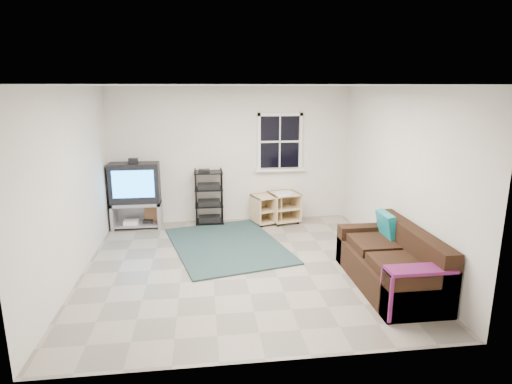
{
  "coord_description": "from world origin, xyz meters",
  "views": [
    {
      "loc": [
        -0.55,
        -5.87,
        2.58
      ],
      "look_at": [
        0.25,
        0.4,
        1.02
      ],
      "focal_mm": 30.0,
      "sensor_mm": 36.0,
      "label": 1
    }
  ],
  "objects": [
    {
      "name": "room",
      "position": [
        0.95,
        2.27,
        1.48
      ],
      "size": [
        4.6,
        4.62,
        4.6
      ],
      "color": "gray",
      "rests_on": "ground"
    },
    {
      "name": "side_table_left",
      "position": [
        0.62,
        2.02,
        0.29
      ],
      "size": [
        0.59,
        0.59,
        0.55
      ],
      "rotation": [
        0.0,
        0.0,
        0.33
      ],
      "color": "#D4B582",
      "rests_on": "ground"
    },
    {
      "name": "sofa",
      "position": [
        1.89,
        -0.89,
        0.3
      ],
      "size": [
        0.84,
        1.89,
        0.86
      ],
      "color": "black",
      "rests_on": "ground"
    },
    {
      "name": "side_table_right",
      "position": [
        0.99,
        2.04,
        0.34
      ],
      "size": [
        0.64,
        0.64,
        0.61
      ],
      "rotation": [
        0.0,
        0.0,
        0.23
      ],
      "color": "#D4B582",
      "rests_on": "ground"
    },
    {
      "name": "tv_unit",
      "position": [
        -1.8,
        2.05,
        0.72
      ],
      "size": [
        0.9,
        0.45,
        1.32
      ],
      "color": "gray",
      "rests_on": "ground"
    },
    {
      "name": "shag_rug",
      "position": [
        -0.18,
        0.85,
        0.01
      ],
      "size": [
        2.18,
        2.65,
        0.03
      ],
      "primitive_type": "cube",
      "rotation": [
        0.0,
        0.0,
        0.23
      ],
      "color": "black",
      "rests_on": "ground"
    },
    {
      "name": "paper_bag",
      "position": [
        -1.52,
        2.17,
        0.19
      ],
      "size": [
        0.31,
        0.25,
        0.38
      ],
      "primitive_type": "cube",
      "rotation": [
        0.0,
        0.0,
        -0.32
      ],
      "color": "#916541",
      "rests_on": "ground"
    },
    {
      "name": "av_rack",
      "position": [
        -0.45,
        2.09,
        0.46
      ],
      "size": [
        0.53,
        0.39,
        1.07
      ],
      "color": "black",
      "rests_on": "ground"
    }
  ]
}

